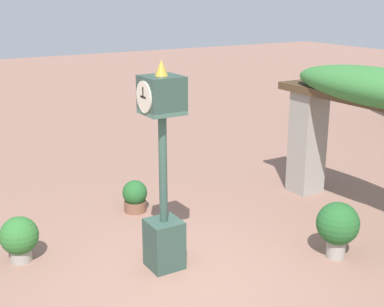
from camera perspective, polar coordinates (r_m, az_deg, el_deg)
ground_plane at (r=8.27m, az=-0.98°, el=-12.90°), size 60.00×60.00×0.00m
pedestal_clock at (r=7.93m, az=-3.10°, el=-2.28°), size 0.54×0.59×3.21m
pergola at (r=10.07m, az=19.43°, el=4.27°), size 4.74×1.18×2.84m
potted_plant_near_right at (r=8.92m, az=-17.94°, el=-8.51°), size 0.61×0.61×0.74m
potted_plant_far_left at (r=8.87m, az=15.28°, el=-7.42°), size 0.69×0.69×0.93m
potted_plant_far_right at (r=10.46m, az=-6.11°, el=-4.53°), size 0.48×0.48×0.63m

